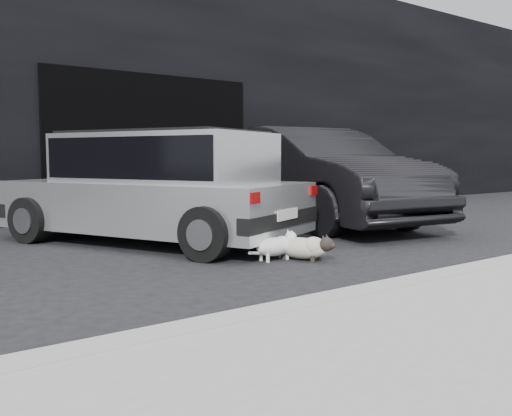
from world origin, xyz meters
TOP-DOWN VIEW (x-y plane):
  - ground at (0.00, 0.00)m, footprint 80.00×80.00m
  - building_facade at (1.00, 6.00)m, footprint 34.00×4.00m
  - garage_opening at (1.00, 3.99)m, footprint 4.00×0.10m
  - curb at (1.00, -2.60)m, footprint 18.00×0.25m
  - silver_hatchback at (-0.38, 1.15)m, footprint 3.17×4.26m
  - second_car at (2.60, 1.42)m, footprint 2.39×5.04m
  - cat_siamese at (0.27, -0.97)m, footprint 0.48×0.82m
  - cat_white at (0.03, -0.76)m, footprint 0.69×0.24m

SIDE VIEW (x-z plane):
  - ground at x=0.00m, z-range 0.00..0.00m
  - curb at x=1.00m, z-range 0.00..0.12m
  - cat_siamese at x=0.27m, z-range -0.01..0.29m
  - cat_white at x=0.03m, z-range 0.00..0.32m
  - silver_hatchback at x=-0.38m, z-range 0.07..1.50m
  - second_car at x=2.60m, z-range 0.00..1.60m
  - garage_opening at x=1.00m, z-range 0.00..2.60m
  - building_facade at x=1.00m, z-range 0.00..5.00m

